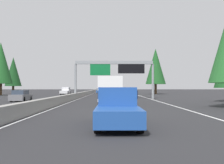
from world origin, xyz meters
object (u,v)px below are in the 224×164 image
(box_truck_near_right, at_px, (110,89))
(sedan_far_left, at_px, (99,91))
(conifer_left_near, at_px, (1,63))
(oncoming_near, at_px, (21,96))
(conifer_right_mid, at_px, (156,66))
(sign_gantry_overhead, at_px, (115,69))
(sedan_distant_a, at_px, (112,93))
(oncoming_far, at_px, (66,91))
(conifer_left_mid, at_px, (13,72))
(pickup_mid_left, at_px, (117,107))
(sedan_mid_center, at_px, (118,89))

(box_truck_near_right, bearing_deg, sedan_far_left, 3.61)
(conifer_left_near, bearing_deg, sedan_far_left, -46.21)
(sedan_far_left, height_order, oncoming_near, same)
(oncoming_near, relative_size, conifer_right_mid, 0.36)
(sign_gantry_overhead, bearing_deg, sedan_distant_a, 1.85)
(sign_gantry_overhead, relative_size, sedan_distant_a, 2.88)
(oncoming_far, relative_size, conifer_left_near, 0.46)
(sign_gantry_overhead, distance_m, box_truck_near_right, 13.47)
(sign_gantry_overhead, bearing_deg, conifer_right_mid, -21.37)
(conifer_right_mid, bearing_deg, box_truck_near_right, 163.92)
(sign_gantry_overhead, bearing_deg, sedan_far_left, 5.97)
(box_truck_near_right, xyz_separation_m, conifer_left_near, (31.66, 24.95, 5.74))
(sedan_distant_a, height_order, conifer_right_mid, conifer_right_mid)
(sedan_distant_a, relative_size, conifer_left_near, 0.36)
(oncoming_far, xyz_separation_m, conifer_left_mid, (1.16, 13.90, 4.97))
(sedan_far_left, bearing_deg, oncoming_far, 146.96)
(conifer_left_near, height_order, conifer_left_mid, conifer_left_near)
(sedan_far_left, distance_m, oncoming_far, 15.07)
(pickup_mid_left, distance_m, conifer_right_mid, 59.86)
(oncoming_near, height_order, oncoming_far, oncoming_far)
(conifer_left_near, xyz_separation_m, conifer_left_mid, (9.27, 0.47, -1.47))
(oncoming_near, xyz_separation_m, conifer_left_mid, (35.17, 13.68, 5.20))
(conifer_right_mid, bearing_deg, sign_gantry_overhead, 158.63)
(sign_gantry_overhead, bearing_deg, sedan_mid_center, -1.81)
(sedan_mid_center, relative_size, conifer_left_near, 0.36)
(conifer_right_mid, bearing_deg, conifer_left_mid, 91.32)
(sedan_distant_a, xyz_separation_m, conifer_left_near, (2.76, 25.24, 6.67))
(sign_gantry_overhead, height_order, conifer_left_mid, conifer_left_mid)
(sign_gantry_overhead, height_order, pickup_mid_left, sign_gantry_overhead)
(sign_gantry_overhead, distance_m, sedan_distant_a, 16.37)
(sign_gantry_overhead, distance_m, conifer_left_mid, 38.28)
(pickup_mid_left, relative_size, oncoming_near, 1.27)
(sedan_far_left, distance_m, conifer_left_mid, 25.45)
(box_truck_near_right, distance_m, conifer_right_mid, 43.87)
(sedan_mid_center, height_order, conifer_left_near, conifer_left_near)
(box_truck_near_right, bearing_deg, sedan_mid_center, -2.03)
(sign_gantry_overhead, xyz_separation_m, oncoming_near, (-7.30, 12.54, -4.12))
(sedan_far_left, distance_m, conifer_right_mid, 19.83)
(sign_gantry_overhead, xyz_separation_m, oncoming_far, (26.71, 12.33, -3.88))
(sedan_far_left, xyz_separation_m, conifer_left_near, (-20.75, 21.64, 6.67))
(sign_gantry_overhead, height_order, box_truck_near_right, sign_gantry_overhead)
(box_truck_near_right, bearing_deg, oncoming_near, 63.86)
(oncoming_near, bearing_deg, conifer_left_mid, -158.74)
(conifer_left_mid, bearing_deg, sedan_mid_center, -25.69)
(conifer_right_mid, height_order, conifer_left_near, conifer_right_mid)
(sedan_far_left, xyz_separation_m, oncoming_near, (-46.64, 8.43, 0.00))
(sedan_mid_center, xyz_separation_m, conifer_left_mid, (-60.30, 29.01, 5.20))
(oncoming_near, bearing_deg, conifer_right_mid, 146.57)
(pickup_mid_left, height_order, conifer_right_mid, conifer_right_mid)
(pickup_mid_left, distance_m, oncoming_far, 57.57)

